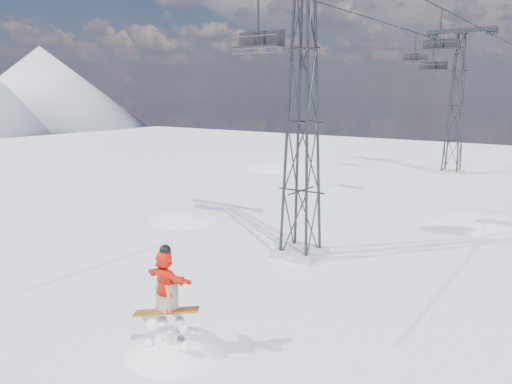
# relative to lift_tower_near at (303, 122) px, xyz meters

# --- Properties ---
(ground) EXTENTS (120.00, 120.00, 0.00)m
(ground) POSITION_rel_lift_tower_near_xyz_m (-0.80, -8.00, -5.47)
(ground) COLOR white
(ground) RESTS_ON ground
(snow_terrain) EXTENTS (39.00, 37.00, 22.00)m
(snow_terrain) POSITION_rel_lift_tower_near_xyz_m (-5.57, 13.24, -15.06)
(snow_terrain) COLOR white
(snow_terrain) RESTS_ON ground
(lift_tower_near) EXTENTS (5.20, 1.80, 11.43)m
(lift_tower_near) POSITION_rel_lift_tower_near_xyz_m (0.00, 0.00, 0.00)
(lift_tower_near) COLOR #999999
(lift_tower_near) RESTS_ON ground
(lift_tower_far) EXTENTS (5.20, 1.80, 11.43)m
(lift_tower_far) POSITION_rel_lift_tower_near_xyz_m (0.00, 25.00, 0.00)
(lift_tower_far) COLOR #999999
(lift_tower_far) RESTS_ON ground
(haul_cables) EXTENTS (4.46, 51.00, 0.06)m
(haul_cables) POSITION_rel_lift_tower_near_xyz_m (0.00, 11.50, 5.38)
(haul_cables) COLOR black
(haul_cables) RESTS_ON ground
(lift_chair_near) EXTENTS (2.20, 0.63, 2.73)m
(lift_chair_near) POSITION_rel_lift_tower_near_xyz_m (-2.20, 0.24, 3.20)
(lift_chair_near) COLOR black
(lift_chair_near) RESTS_ON ground
(lift_chair_mid) EXTENTS (1.83, 0.53, 2.27)m
(lift_chair_mid) POSITION_rel_lift_tower_near_xyz_m (2.20, 10.69, 3.56)
(lift_chair_mid) COLOR black
(lift_chair_mid) RESTS_ON ground
(lift_chair_far) EXTENTS (1.81, 0.52, 2.24)m
(lift_chair_far) POSITION_rel_lift_tower_near_xyz_m (-2.20, 20.80, 3.59)
(lift_chair_far) COLOR black
(lift_chair_far) RESTS_ON ground
(lift_chair_extra) EXTENTS (2.24, 0.64, 2.78)m
(lift_chair_extra) POSITION_rel_lift_tower_near_xyz_m (-2.20, 25.74, 3.16)
(lift_chair_extra) COLOR black
(lift_chair_extra) RESTS_ON ground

